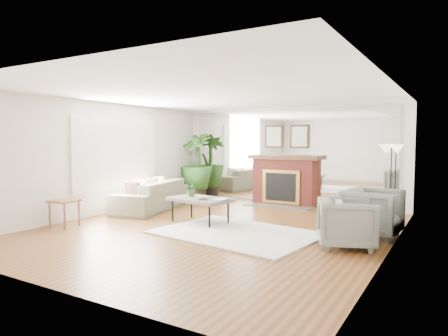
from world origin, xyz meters
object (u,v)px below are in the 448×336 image
Objects in this scene: armchair_front at (347,223)px; side_table at (64,204)px; fireplace at (284,179)px; armchair_back at (373,212)px; coffee_table at (200,200)px; floor_lamp at (391,155)px; sofa at (151,195)px; potted_ficus at (196,164)px.

armchair_front reaches higher than side_table.
fireplace is 3.92× the size of side_table.
armchair_back reaches higher than side_table.
armchair_back is (2.60, -2.35, -0.25)m from fireplace.
coffee_table is 3.24m from armchair_back.
floor_lamp reaches higher than armchair_front.
side_table is at bearing -139.47° from floor_lamp.
sofa is (-2.45, -2.27, -0.31)m from fireplace.
potted_ficus is 1.18× the size of floor_lamp.
sofa is 2.85× the size of armchair_front.
coffee_table is at bearing -54.28° from potted_ficus.
side_table is 0.33× the size of floor_lamp.
floor_lamp reaches higher than armchair_back.
fireplace is 2.66m from floor_lamp.
floor_lamp is (3.16, 2.80, 0.87)m from coffee_table.
armchair_back is 5.66m from side_table.
fireplace is at bearing 53.46° from armchair_back.
armchair_back is at bearing -33.65° from armchair_front.
fireplace is 3.02m from coffee_table.
sofa is 1.52× the size of floor_lamp.
coffee_table is 0.75× the size of potted_ficus.
side_table is 6.87m from floor_lamp.
side_table is at bearing 82.84° from armchair_front.
armchair_back is at bearing -89.26° from floor_lamp.
coffee_table is 3.00m from armchair_front.
armchair_back is (3.19, 0.61, -0.05)m from coffee_table.
armchair_front is (2.39, -3.31, -0.28)m from fireplace.
fireplace is at bearing 60.40° from side_table.
side_table is at bearing -119.60° from fireplace.
armchair_front is at bearing 14.27° from side_table.
coffee_table is 3.49m from potted_ficus.
coffee_table is at bearing -101.20° from fireplace.
armchair_back is at bearing 10.87° from coffee_table.
fireplace is at bearing 3.50° from potted_ficus.
potted_ficus is at bearing 170.88° from sofa.
coffee_table is 0.58× the size of sofa.
fireplace is 3.36m from sofa.
fireplace reaches higher than floor_lamp.
fireplace is 0.86× the size of sofa.
floor_lamp reaches higher than side_table.
floor_lamp is at bearing 40.53° from side_table.
fireplace is 1.11× the size of potted_ficus.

